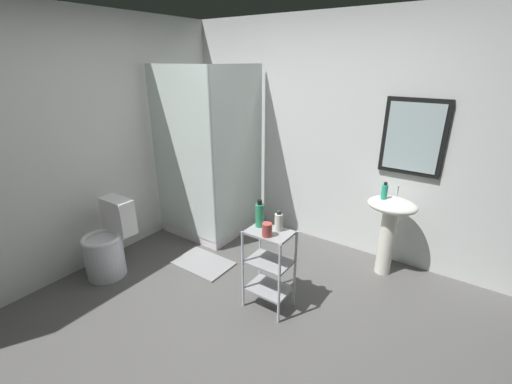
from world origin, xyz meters
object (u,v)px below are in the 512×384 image
hand_soap_bottle (384,191)px  rinse_cup (267,230)px  toilet (108,245)px  lotion_bottle_white (279,222)px  body_wash_bottle_green (260,215)px  pedestal_sink (390,221)px  shower_stall (212,197)px  bath_mat (203,263)px  storage_cart (269,263)px

hand_soap_bottle → rinse_cup: 1.28m
toilet → lotion_bottle_white: (1.64, 0.54, 0.50)m
rinse_cup → body_wash_bottle_green: bearing=143.4°
lotion_bottle_white → body_wash_bottle_green: size_ratio=0.74×
pedestal_sink → shower_stall: bearing=-171.1°
pedestal_sink → body_wash_bottle_green: (-0.80, -1.07, 0.27)m
body_wash_bottle_green → toilet: bearing=-160.6°
hand_soap_bottle → bath_mat: size_ratio=0.27×
bath_mat → pedestal_sink: bearing=30.6°
hand_soap_bottle → rinse_cup: size_ratio=1.46×
pedestal_sink → rinse_cup: size_ratio=7.38×
hand_soap_bottle → storage_cart: bearing=-119.2°
shower_stall → body_wash_bottle_green: 1.48m
pedestal_sink → lotion_bottle_white: size_ratio=4.61×
hand_soap_bottle → shower_stall: bearing=-171.6°
storage_cart → bath_mat: (-0.93, 0.15, -0.43)m
shower_stall → storage_cart: bearing=-30.4°
shower_stall → rinse_cup: 1.64m
pedestal_sink → lotion_bottle_white: 1.25m
toilet → bath_mat: size_ratio=1.27×
pedestal_sink → body_wash_bottle_green: body_wash_bottle_green is taller
pedestal_sink → storage_cart: 1.30m
pedestal_sink → bath_mat: bearing=-149.4°
shower_stall → storage_cart: shower_stall is taller
body_wash_bottle_green → rinse_cup: size_ratio=2.17×
toilet → body_wash_bottle_green: bearing=19.4°
hand_soap_bottle → bath_mat: 1.98m
toilet → storage_cart: bearing=17.0°
shower_stall → toilet: bearing=-101.3°
toilet → storage_cart: 1.67m
hand_soap_bottle → lotion_bottle_white: size_ratio=0.91×
storage_cart → rinse_cup: bearing=-72.4°
shower_stall → lotion_bottle_white: size_ratio=11.39×
toilet → body_wash_bottle_green: (1.47, 0.52, 0.53)m
lotion_bottle_white → bath_mat: size_ratio=0.29×
rinse_cup → shower_stall: bearing=147.7°
storage_cart → shower_stall: bearing=149.6°
shower_stall → bath_mat: shower_stall is taller
toilet → bath_mat: (0.66, 0.64, -0.31)m
shower_stall → storage_cart: (1.34, -0.79, -0.03)m
pedestal_sink → toilet: bearing=-145.0°
bath_mat → storage_cart: bearing=-9.3°
pedestal_sink → toilet: size_ratio=1.07×
pedestal_sink → lotion_bottle_white: bearing=-121.1°
toilet → bath_mat: toilet is taller
pedestal_sink → storage_cart: pedestal_sink is taller
toilet → rinse_cup: 1.74m
body_wash_bottle_green → bath_mat: (-0.81, 0.12, -0.84)m
storage_cart → lotion_bottle_white: lotion_bottle_white is taller
storage_cart → hand_soap_bottle: hand_soap_bottle is taller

